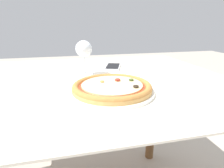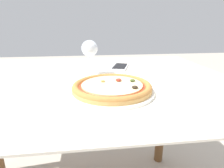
{
  "view_description": "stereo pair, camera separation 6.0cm",
  "coord_description": "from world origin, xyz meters",
  "px_view_note": "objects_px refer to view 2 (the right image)",
  "views": [
    {
      "loc": [
        0.01,
        -0.74,
        0.97
      ],
      "look_at": [
        0.14,
        -0.17,
        0.78
      ],
      "focal_mm": 30.0,
      "sensor_mm": 36.0,
      "label": 1
    },
    {
      "loc": [
        0.07,
        -0.75,
        0.97
      ],
      "look_at": [
        0.14,
        -0.17,
        0.78
      ],
      "focal_mm": 30.0,
      "sensor_mm": 36.0,
      "label": 2
    }
  ],
  "objects_px": {
    "pizza_plate": "(112,88)",
    "cell_phone": "(120,67)",
    "dining_table": "(75,100)",
    "wine_glass_far_left": "(90,50)"
  },
  "relations": [
    {
      "from": "pizza_plate",
      "to": "dining_table",
      "type": "bearing_deg",
      "value": 128.67
    },
    {
      "from": "dining_table",
      "to": "pizza_plate",
      "type": "relative_size",
      "value": 4.74
    },
    {
      "from": "dining_table",
      "to": "pizza_plate",
      "type": "bearing_deg",
      "value": -51.33
    },
    {
      "from": "pizza_plate",
      "to": "cell_phone",
      "type": "height_order",
      "value": "pizza_plate"
    },
    {
      "from": "wine_glass_far_left",
      "to": "pizza_plate",
      "type": "bearing_deg",
      "value": -74.53
    },
    {
      "from": "pizza_plate",
      "to": "wine_glass_far_left",
      "type": "relative_size",
      "value": 1.86
    },
    {
      "from": "dining_table",
      "to": "pizza_plate",
      "type": "height_order",
      "value": "pizza_plate"
    },
    {
      "from": "cell_phone",
      "to": "pizza_plate",
      "type": "bearing_deg",
      "value": -103.82
    },
    {
      "from": "pizza_plate",
      "to": "cell_phone",
      "type": "bearing_deg",
      "value": 76.18
    },
    {
      "from": "wine_glass_far_left",
      "to": "dining_table",
      "type": "bearing_deg",
      "value": -136.66
    }
  ]
}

